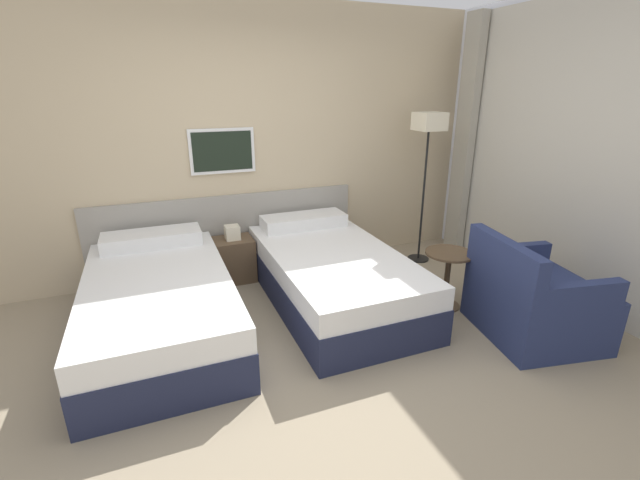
{
  "coord_description": "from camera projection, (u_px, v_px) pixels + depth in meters",
  "views": [
    {
      "loc": [
        -1.01,
        -2.36,
        1.89
      ],
      "look_at": [
        0.29,
        0.87,
        0.64
      ],
      "focal_mm": 24.0,
      "sensor_mm": 36.0,
      "label": 1
    }
  ],
  "objects": [
    {
      "name": "ground_plane",
      "position": [
        328.0,
        368.0,
        3.05
      ],
      "size": [
        16.0,
        16.0,
        0.0
      ],
      "primitive_type": "plane",
      "color": "gray"
    },
    {
      "name": "wall_headboard",
      "position": [
        250.0,
        148.0,
        4.37
      ],
      "size": [
        10.0,
        0.1,
        2.7
      ],
      "color": "#C6B28E",
      "rests_on": "ground_plane"
    },
    {
      "name": "wall_window",
      "position": [
        629.0,
        162.0,
        3.34
      ],
      "size": [
        0.21,
        4.49,
        2.7
      ],
      "color": "white",
      "rests_on": "ground_plane"
    },
    {
      "name": "bed_near_door",
      "position": [
        160.0,
        304.0,
        3.42
      ],
      "size": [
        1.1,
        2.04,
        0.62
      ],
      "color": "#1E233D",
      "rests_on": "ground_plane"
    },
    {
      "name": "bed_near_window",
      "position": [
        332.0,
        275.0,
        3.95
      ],
      "size": [
        1.1,
        2.04,
        0.62
      ],
      "color": "#1E233D",
      "rests_on": "ground_plane"
    },
    {
      "name": "nightstand",
      "position": [
        234.0,
        258.0,
        4.38
      ],
      "size": [
        0.39,
        0.34,
        0.58
      ],
      "color": "brown",
      "rests_on": "ground_plane"
    },
    {
      "name": "floor_lamp",
      "position": [
        428.0,
        135.0,
        4.5
      ],
      "size": [
        0.28,
        0.28,
        1.64
      ],
      "color": "black",
      "rests_on": "ground_plane"
    },
    {
      "name": "side_table",
      "position": [
        448.0,
        269.0,
        3.79
      ],
      "size": [
        0.42,
        0.42,
        0.53
      ],
      "color": "brown",
      "rests_on": "ground_plane"
    },
    {
      "name": "armchair",
      "position": [
        533.0,
        302.0,
        3.39
      ],
      "size": [
        0.95,
        1.0,
        0.82
      ],
      "rotation": [
        0.0,
        0.0,
        1.38
      ],
      "color": "navy",
      "rests_on": "ground_plane"
    }
  ]
}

